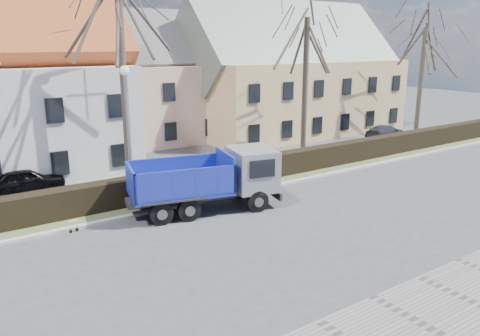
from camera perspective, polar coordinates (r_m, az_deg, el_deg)
ground at (r=19.13m, az=1.92°, el=-7.98°), size 120.00×120.00×0.00m
curb_far at (r=22.74m, az=-4.91°, el=-4.05°), size 80.00×0.30×0.12m
grass_strip at (r=24.08m, az=-6.77°, el=-3.02°), size 80.00×3.00×0.10m
hedge at (r=23.73m, az=-6.59°, el=-1.77°), size 60.00×0.90×1.30m
building_pink at (r=37.28m, az=-11.36°, el=9.42°), size 10.80×8.80×8.00m
building_yellow at (r=40.99m, az=6.24°, el=10.47°), size 18.80×10.80×8.50m
tree_1 at (r=24.24m, az=-14.10°, el=11.89°), size 9.20×9.20×12.65m
tree_2 at (r=30.58m, az=7.98°, el=11.21°), size 8.00×8.00×11.00m
tree_3 at (r=39.61m, az=21.27°, el=10.81°), size 7.60×7.60×10.45m
dump_truck at (r=21.23m, az=-4.95°, el=-1.63°), size 7.43×4.11×2.81m
streetlight at (r=23.03m, az=-13.43°, el=4.10°), size 0.51×0.51×6.54m
cart_frame at (r=20.23m, az=-20.10°, el=-6.75°), size 0.68×0.47×0.57m
parked_car_a at (r=26.49m, az=-24.70°, el=-1.29°), size 3.85×1.56×1.31m
parked_car_b at (r=38.92m, az=17.31°, el=4.18°), size 4.21×2.15×1.17m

